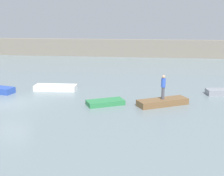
# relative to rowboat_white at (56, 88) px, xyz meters

# --- Properties ---
(ground_plane) EXTENTS (120.00, 120.00, 0.00)m
(ground_plane) POSITION_rel_rowboat_white_xyz_m (-2.00, -4.51, -0.23)
(ground_plane) COLOR slate
(embankment_wall) EXTENTS (80.00, 1.20, 2.78)m
(embankment_wall) POSITION_rel_rowboat_white_xyz_m (-2.00, 23.43, 1.16)
(embankment_wall) COLOR gray
(embankment_wall) RESTS_ON ground_plane
(rowboat_white) EXTENTS (3.72, 1.43, 0.47)m
(rowboat_white) POSITION_rel_rowboat_white_xyz_m (0.00, 0.00, 0.00)
(rowboat_white) COLOR white
(rowboat_white) RESTS_ON ground_plane
(rowboat_green) EXTENTS (2.99, 2.35, 0.36)m
(rowboat_green) POSITION_rel_rowboat_white_xyz_m (5.06, -3.91, -0.06)
(rowboat_green) COLOR #2D7F47
(rowboat_green) RESTS_ON ground_plane
(rowboat_brown) EXTENTS (3.91, 2.86, 0.46)m
(rowboat_brown) POSITION_rel_rowboat_white_xyz_m (9.27, -3.49, -0.00)
(rowboat_brown) COLOR brown
(rowboat_brown) RESTS_ON ground_plane
(rowboat_grey) EXTENTS (2.83, 1.50, 0.46)m
(rowboat_grey) POSITION_rel_rowboat_white_xyz_m (14.39, 0.23, -0.00)
(rowboat_grey) COLOR gray
(rowboat_grey) RESTS_ON ground_plane
(person_blue_shirt) EXTENTS (0.32, 0.32, 1.80)m
(person_blue_shirt) POSITION_rel_rowboat_white_xyz_m (9.27, -3.49, 1.24)
(person_blue_shirt) COLOR #4C4C56
(person_blue_shirt) RESTS_ON rowboat_brown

